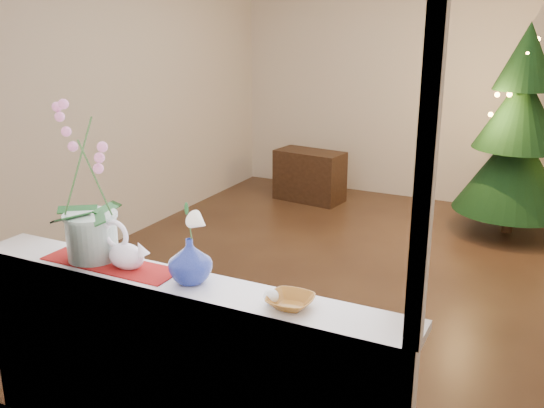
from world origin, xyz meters
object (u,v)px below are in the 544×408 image
(swan, at_px, (126,247))
(side_table, at_px, (310,176))
(orchid_pot, at_px, (87,183))
(blue_vase, at_px, (190,257))
(xmas_tree, at_px, (518,132))
(amber_dish, at_px, (290,302))
(paperweight, at_px, (271,296))

(swan, bearing_deg, side_table, 84.26)
(orchid_pot, height_order, blue_vase, orchid_pot)
(orchid_pot, height_order, xmas_tree, xmas_tree)
(orchid_pot, relative_size, blue_vase, 3.26)
(xmas_tree, bearing_deg, blue_vase, -103.37)
(side_table, bearing_deg, orchid_pot, -73.90)
(xmas_tree, relative_size, side_table, 2.60)
(orchid_pot, relative_size, side_table, 0.98)
(blue_vase, height_order, amber_dish, blue_vase)
(blue_vase, bearing_deg, xmas_tree, 76.63)
(orchid_pot, relative_size, xmas_tree, 0.38)
(swan, relative_size, blue_vase, 1.09)
(amber_dish, relative_size, side_table, 0.21)
(paperweight, bearing_deg, swan, 178.20)
(swan, bearing_deg, blue_vase, -16.52)
(swan, height_order, blue_vase, blue_vase)
(paperweight, bearing_deg, amber_dish, 5.07)
(swan, distance_m, amber_dish, 0.85)
(blue_vase, bearing_deg, swan, -179.15)
(orchid_pot, distance_m, amber_dish, 1.12)
(amber_dish, xyz_separation_m, xmas_tree, (0.47, 4.09, 0.06))
(blue_vase, bearing_deg, amber_dish, -2.54)
(xmas_tree, height_order, side_table, xmas_tree)
(paperweight, bearing_deg, side_table, 111.05)
(paperweight, height_order, side_table, paperweight)
(orchid_pot, distance_m, paperweight, 1.04)
(blue_vase, relative_size, side_table, 0.30)
(orchid_pot, xyz_separation_m, paperweight, (0.98, -0.04, -0.35))
(paperweight, relative_size, side_table, 0.08)
(amber_dish, bearing_deg, xmas_tree, 83.40)
(orchid_pot, bearing_deg, swan, -3.96)
(blue_vase, distance_m, amber_dish, 0.50)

